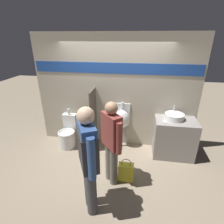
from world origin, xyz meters
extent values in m
plane|color=gray|center=(0.00, 0.00, 0.00)|extent=(16.00, 16.00, 0.00)
cube|color=#B2A893|center=(0.00, 0.60, 1.35)|extent=(3.85, 0.06, 2.70)
cube|color=#1E479E|center=(0.00, 0.56, 1.94)|extent=(3.78, 0.01, 0.24)
cube|color=gray|center=(1.43, 0.27, 0.45)|extent=(0.90, 0.59, 0.90)
cylinder|color=silver|center=(1.38, 0.33, 0.97)|extent=(0.41, 0.41, 0.13)
cylinder|color=silver|center=(1.38, 0.48, 1.10)|extent=(0.03, 0.03, 0.14)
cube|color=#B7B7BC|center=(1.16, 0.16, 0.91)|extent=(0.07, 0.14, 0.01)
cube|color=#4C4238|center=(-0.48, 0.32, 0.75)|extent=(0.03, 0.51, 1.49)
cylinder|color=silver|center=(0.20, 0.42, 0.28)|extent=(0.04, 0.04, 0.56)
ellipsoid|color=silver|center=(0.20, 0.42, 0.77)|extent=(0.38, 0.28, 0.46)
cube|color=silver|center=(0.20, 0.56, 0.84)|extent=(0.36, 0.02, 0.57)
cylinder|color=silver|center=(0.20, 0.52, 1.09)|extent=(0.06, 0.06, 0.16)
cylinder|color=silver|center=(-1.15, 0.19, 0.20)|extent=(0.41, 0.41, 0.40)
torus|color=silver|center=(-1.15, 0.19, 0.41)|extent=(0.42, 0.42, 0.04)
cube|color=silver|center=(-1.15, 0.48, 0.59)|extent=(0.34, 0.16, 0.38)
cylinder|color=silver|center=(-1.15, 0.46, 0.86)|extent=(0.06, 0.06, 0.14)
cylinder|color=#3D3D42|center=(-0.05, -1.47, 0.43)|extent=(0.16, 0.16, 0.87)
cylinder|color=#3D3D42|center=(-0.13, -1.32, 0.43)|extent=(0.16, 0.16, 0.87)
cube|color=#2D4C84|center=(-0.09, -1.40, 1.21)|extent=(0.38, 0.49, 0.69)
cube|color=#2D2D33|center=(-0.09, -1.40, 1.15)|extent=(0.42, 0.53, 0.55)
cylinder|color=#2D4C84|center=(0.03, -1.63, 1.18)|extent=(0.11, 0.11, 0.63)
cylinder|color=#2D4C84|center=(-0.21, -1.17, 1.18)|extent=(0.11, 0.11, 0.63)
sphere|color=beige|center=(-0.09, -1.40, 1.67)|extent=(0.23, 0.23, 0.23)
cylinder|color=#666056|center=(0.19, -0.82, 0.40)|extent=(0.15, 0.15, 0.79)
cylinder|color=#666056|center=(0.09, -0.70, 0.40)|extent=(0.15, 0.15, 0.79)
cube|color=brown|center=(0.14, -0.76, 1.11)|extent=(0.41, 0.43, 0.63)
cylinder|color=brown|center=(0.29, -0.94, 1.08)|extent=(0.10, 0.10, 0.58)
cylinder|color=brown|center=(-0.02, -0.58, 1.08)|extent=(0.10, 0.10, 0.58)
sphere|color=#A87A5B|center=(0.14, -0.76, 1.53)|extent=(0.22, 0.22, 0.22)
cube|color=yellow|center=(0.41, -0.71, 0.18)|extent=(0.29, 0.16, 0.36)
torus|color=#4C4742|center=(0.41, -0.71, 0.40)|extent=(0.19, 0.01, 0.19)
camera|label=1|loc=(0.56, -3.35, 2.61)|focal=28.00mm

